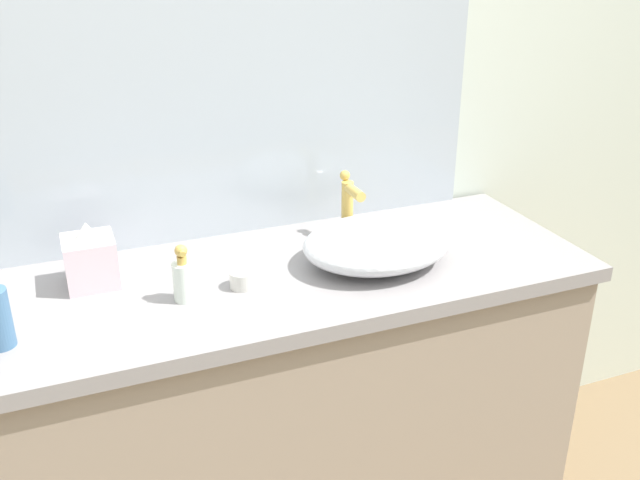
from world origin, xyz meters
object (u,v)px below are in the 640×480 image
Objects in this scene: lotion_bottle at (183,278)px; candle_jar at (242,279)px; sink_basin at (376,244)px; tissue_box at (90,258)px.

lotion_bottle is 2.25× the size of candle_jar.
sink_basin is at bearing 0.29° from candle_jar.
lotion_bottle is 0.25m from tissue_box.
sink_basin is 6.19× the size of candle_jar.
tissue_box reaches higher than sink_basin.
lotion_bottle reaches higher than sink_basin.
lotion_bottle is (-0.49, -0.01, 0.00)m from sink_basin.
lotion_bottle is 0.15m from candle_jar.
tissue_box is (-0.19, 0.16, 0.01)m from lotion_bottle.
sink_basin is 2.75× the size of lotion_bottle.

